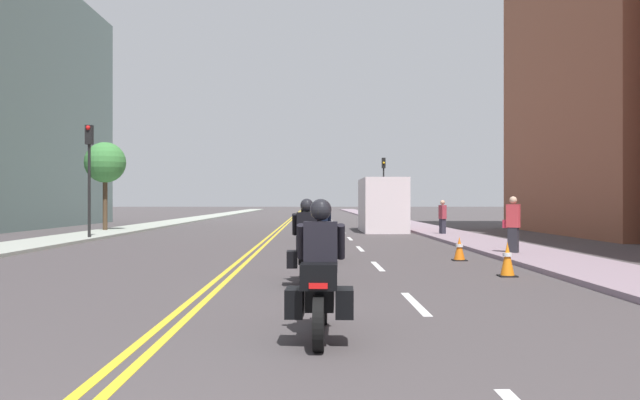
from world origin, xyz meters
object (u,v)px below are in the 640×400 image
street_tree_0 (105,163)px  parked_truck (381,207)px  motorcycle_2 (321,237)px  pedestrian_0 (513,225)px  motorcycle_0 (320,283)px  traffic_light_far (384,178)px  motorcycle_3 (318,228)px  pedestrian_2 (443,218)px  traffic_light_near (89,160)px  traffic_cone_1 (459,249)px  motorcycle_4 (308,223)px  motorcycle_1 (307,249)px  motorcycle_5 (316,220)px  traffic_cone_0 (507,259)px

street_tree_0 → parked_truck: street_tree_0 is taller
motorcycle_2 → pedestrian_0: 5.80m
motorcycle_0 → traffic_light_far: bearing=85.3°
motorcycle_3 → pedestrian_2: pedestrian_2 is taller
traffic_light_near → parked_truck: bearing=31.6°
traffic_cone_1 → traffic_light_near: size_ratio=0.14×
traffic_cone_1 → pedestrian_0: size_ratio=0.37×
motorcycle_0 → pedestrian_0: pedestrian_0 is taller
motorcycle_4 → motorcycle_3: bearing=-88.2°
motorcycle_1 → traffic_light_far: (5.62, 38.05, 2.71)m
traffic_light_near → pedestrian_0: (15.07, -8.38, -2.39)m
motorcycle_1 → street_tree_0: street_tree_0 is taller
motorcycle_5 → traffic_light_near: bearing=-146.3°
street_tree_0 → pedestrian_2: bearing=-13.9°
motorcycle_5 → motorcycle_1: bearing=-91.6°
motorcycle_2 → pedestrian_2: (5.76, 12.59, 0.21)m
traffic_cone_1 → street_tree_0: size_ratio=0.14×
motorcycle_3 → pedestrian_2: size_ratio=1.31×
motorcycle_3 → motorcycle_4: (-0.38, 4.82, 0.02)m
pedestrian_2 → traffic_light_far: bearing=163.4°
motorcycle_5 → traffic_cone_0: motorcycle_5 is taller
traffic_light_near → street_tree_0: bearing=102.1°
traffic_cone_1 → traffic_light_near: bearing=144.0°
motorcycle_1 → motorcycle_3: motorcycle_1 is taller
motorcycle_0 → pedestrian_2: 23.34m
traffic_light_far → traffic_light_near: bearing=-122.2°
motorcycle_3 → street_tree_0: 15.52m
street_tree_0 → parked_truck: (14.42, 1.06, -2.30)m
traffic_cone_0 → motorcycle_1: bearing=-164.3°
traffic_cone_0 → parked_truck: size_ratio=0.11×
traffic_light_far → traffic_cone_1: bearing=-92.6°
traffic_light_near → motorcycle_3: bearing=-21.6°
motorcycle_0 → pedestrian_0: 12.80m
motorcycle_5 → pedestrian_0: (5.64, -14.84, 0.27)m
motorcycle_2 → pedestrian_2: size_ratio=1.35×
motorcycle_0 → motorcycle_2: size_ratio=0.98×
traffic_cone_0 → traffic_light_far: traffic_light_far is taller
motorcycle_4 → street_tree_0: bearing=148.4°
traffic_light_far → parked_truck: traffic_light_far is taller
traffic_light_near → traffic_light_far: (14.74, 23.41, 0.09)m
motorcycle_1 → traffic_cone_0: 4.47m
traffic_light_near → pedestrian_0: bearing=-29.1°
motorcycle_2 → pedestrian_2: pedestrian_2 is taller
motorcycle_4 → parked_truck: 7.93m
pedestrian_0 → traffic_cone_1: bearing=67.1°
motorcycle_0 → traffic_cone_0: bearing=59.8°
motorcycle_1 → traffic_light_near: size_ratio=0.46×
motorcycle_0 → motorcycle_3: size_ratio=1.01×
traffic_cone_0 → motorcycle_2: bearing=137.7°
motorcycle_3 → motorcycle_4: size_ratio=0.97×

